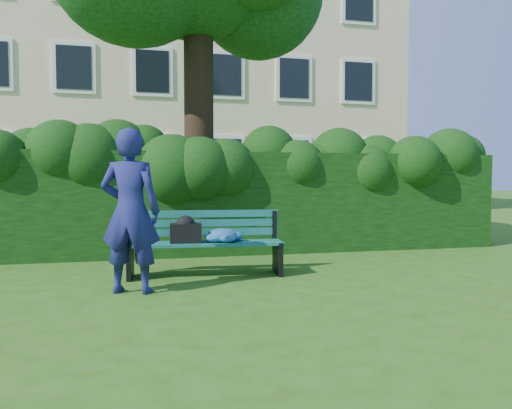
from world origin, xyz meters
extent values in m
plane|color=#2C4F10|center=(0.00, 0.00, 0.00)|extent=(80.00, 80.00, 0.00)
cube|color=beige|center=(0.00, 14.00, 6.00)|extent=(16.00, 8.00, 12.00)
cube|color=white|center=(-3.60, 9.98, 2.00)|extent=(1.30, 0.08, 1.60)
cube|color=black|center=(-3.60, 9.94, 2.00)|extent=(1.05, 0.04, 1.35)
cube|color=white|center=(-1.20, 9.98, 2.00)|extent=(1.30, 0.08, 1.60)
cube|color=black|center=(-1.20, 9.94, 2.00)|extent=(1.05, 0.04, 1.35)
cube|color=white|center=(1.20, 9.98, 2.00)|extent=(1.30, 0.08, 1.60)
cube|color=black|center=(1.20, 9.94, 2.00)|extent=(1.05, 0.04, 1.35)
cube|color=white|center=(3.60, 9.98, 2.00)|extent=(1.30, 0.08, 1.60)
cube|color=black|center=(3.60, 9.94, 2.00)|extent=(1.05, 0.04, 1.35)
cube|color=white|center=(6.00, 9.98, 2.00)|extent=(1.30, 0.08, 1.60)
cube|color=black|center=(6.00, 9.94, 2.00)|extent=(1.05, 0.04, 1.35)
cube|color=white|center=(-3.60, 9.98, 4.80)|extent=(1.30, 0.08, 1.60)
cube|color=black|center=(-3.60, 9.94, 4.80)|extent=(1.05, 0.04, 1.35)
cube|color=white|center=(-1.20, 9.98, 4.80)|extent=(1.30, 0.08, 1.60)
cube|color=black|center=(-1.20, 9.94, 4.80)|extent=(1.05, 0.04, 1.35)
cube|color=white|center=(1.20, 9.98, 4.80)|extent=(1.30, 0.08, 1.60)
cube|color=black|center=(1.20, 9.94, 4.80)|extent=(1.05, 0.04, 1.35)
cube|color=white|center=(3.60, 9.98, 4.80)|extent=(1.30, 0.08, 1.60)
cube|color=black|center=(3.60, 9.94, 4.80)|extent=(1.05, 0.04, 1.35)
cube|color=white|center=(6.00, 9.98, 4.80)|extent=(1.30, 0.08, 1.60)
cube|color=black|center=(6.00, 9.94, 4.80)|extent=(1.05, 0.04, 1.35)
cube|color=white|center=(6.00, 9.98, 7.60)|extent=(1.30, 0.08, 1.60)
cube|color=black|center=(6.00, 9.94, 7.60)|extent=(1.05, 0.04, 1.35)
cube|color=black|center=(0.00, 2.20, 0.90)|extent=(10.00, 1.00, 1.80)
cylinder|color=black|center=(-0.55, 3.09, 2.80)|extent=(0.57, 0.57, 5.59)
cube|color=#10504C|center=(-0.85, -0.10, 0.45)|extent=(2.12, 0.27, 0.04)
cube|color=#10504C|center=(-0.84, 0.02, 0.45)|extent=(2.12, 0.27, 0.04)
cube|color=#10504C|center=(-0.83, 0.14, 0.45)|extent=(2.12, 0.27, 0.04)
cube|color=#10504C|center=(-0.82, 0.26, 0.45)|extent=(2.12, 0.27, 0.04)
cube|color=#10504C|center=(-0.82, 0.34, 0.58)|extent=(2.11, 0.21, 0.10)
cube|color=#10504C|center=(-0.81, 0.35, 0.71)|extent=(2.11, 0.21, 0.10)
cube|color=#10504C|center=(-0.81, 0.36, 0.84)|extent=(2.11, 0.21, 0.10)
cube|color=black|center=(-1.84, 0.17, 0.22)|extent=(0.10, 0.50, 0.44)
cube|color=black|center=(-1.82, 0.43, 0.65)|extent=(0.06, 0.06, 0.45)
cube|color=black|center=(-1.85, 0.12, 0.44)|extent=(0.09, 0.42, 0.05)
cube|color=black|center=(0.17, 0.00, 0.22)|extent=(0.10, 0.50, 0.44)
cube|color=black|center=(0.19, 0.26, 0.65)|extent=(0.06, 0.06, 0.45)
cube|color=black|center=(0.16, -0.05, 0.44)|extent=(0.09, 0.42, 0.05)
cube|color=white|center=(-1.09, 0.05, 0.48)|extent=(0.19, 0.14, 0.02)
cube|color=black|center=(-1.10, 0.11, 0.60)|extent=(0.44, 0.31, 0.26)
imported|color=navy|center=(-1.82, -0.70, 0.96)|extent=(0.80, 0.64, 1.92)
camera|label=1|loc=(-1.75, -6.68, 1.34)|focal=35.00mm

